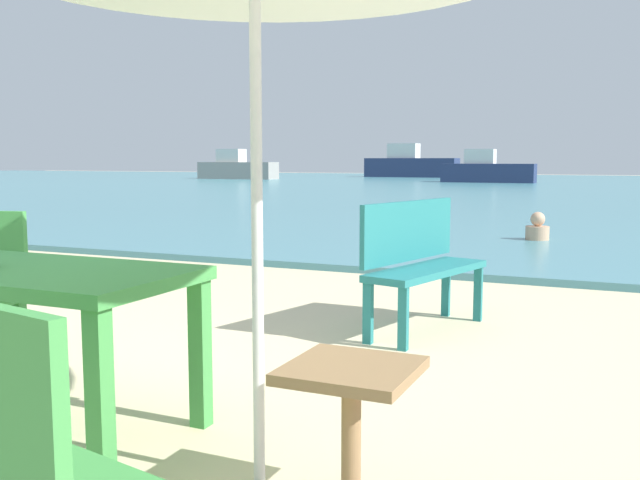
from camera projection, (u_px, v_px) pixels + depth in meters
ground_plane at (65, 452)px, 3.04m from camera, size 120.00×120.00×0.00m
sea_water at (580, 188)px, 30.25m from camera, size 120.00×50.00×0.08m
picnic_table_green at (39, 292)px, 3.22m from camera, size 1.40×0.80×0.76m
side_table_wood at (351, 417)px, 2.48m from camera, size 0.44×0.44×0.54m
bench_teal_center at (419, 257)px, 5.16m from camera, size 0.64×1.25×0.95m
swimmer_person at (537, 229)px, 10.36m from camera, size 0.34×0.34×0.41m
boat_fishing_trawler at (487, 170)px, 36.44m from camera, size 4.70×1.28×1.71m
boat_ferry at (410, 165)px, 47.54m from camera, size 6.19×1.69×2.25m
boat_sailboat at (237, 168)px, 43.26m from camera, size 4.98×1.36×1.81m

